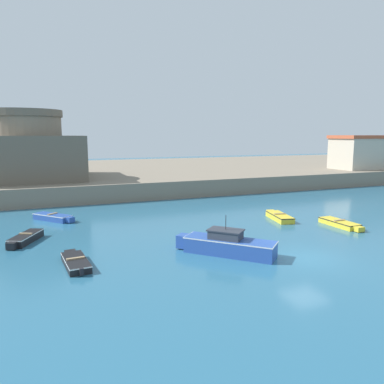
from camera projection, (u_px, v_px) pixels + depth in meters
The scene contains 10 objects.
ground_plane at pixel (306, 258), 22.32m from camera, with size 200.00×200.00×0.00m, color #28607F.
quay_seawall at pixel (138, 173), 60.97m from camera, with size 120.00×40.00×2.01m, color gray.
motorboat_blue_1 at pixel (227, 245), 22.91m from camera, with size 5.25×5.37×2.45m.
dinghy_blue_2 at pixel (53, 217), 32.01m from camera, with size 3.32×3.71×0.61m.
dinghy_yellow_3 at pixel (340, 223), 29.96m from camera, with size 1.27×4.04×0.51m.
dinghy_yellow_4 at pixel (279, 216), 32.35m from camera, with size 1.91×4.17×0.57m.
dinghy_black_5 at pixel (75, 262), 20.93m from camera, with size 1.45×3.94×0.50m.
dinghy_black_6 at pixel (25, 238), 25.51m from camera, with size 2.33×3.69×0.62m.
fortress at pixel (27, 152), 44.46m from camera, with size 12.68×12.68×8.13m.
harbor_shed_mid_row at pixel (363, 152), 58.11m from camera, with size 9.44×5.60×5.17m.
Camera 1 is at (-14.27, -17.42, 7.28)m, focal length 35.00 mm.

